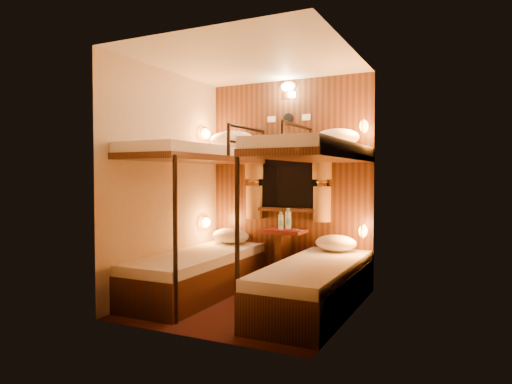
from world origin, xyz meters
The scene contains 22 objects.
floor centered at (0.00, 0.00, 0.00)m, with size 2.10×2.10×0.00m, color #36140E.
ceiling centered at (0.00, 0.00, 2.40)m, with size 2.10×2.10×0.00m, color silver.
wall_back centered at (0.00, 1.05, 1.20)m, with size 2.40×2.40×0.00m, color #C6B293.
wall_front centered at (0.00, -1.05, 1.20)m, with size 2.40×2.40×0.00m, color #C6B293.
wall_left centered at (-1.00, 0.00, 1.20)m, with size 2.40×2.40×0.00m, color #C6B293.
wall_right centered at (1.00, 0.00, 1.20)m, with size 2.40×2.40×0.00m, color #C6B293.
back_panel centered at (0.00, 1.04, 1.20)m, with size 2.00×0.03×2.40m, color #321D0E.
bunk_left centered at (-0.65, 0.07, 0.56)m, with size 0.72×1.90×1.82m.
bunk_right centered at (0.65, 0.07, 0.56)m, with size 0.72×1.90×1.82m.
window centered at (0.00, 1.00, 1.18)m, with size 1.00×0.12×0.79m.
curtains centered at (0.00, 0.97, 1.26)m, with size 1.10×0.22×1.00m.
back_fixtures centered at (0.00, 1.00, 2.25)m, with size 0.54×0.09×0.48m.
reading_lamps centered at (0.00, 0.70, 1.24)m, with size 2.00×0.20×1.25m.
table centered at (0.00, 0.85, 0.41)m, with size 0.50×0.34×0.66m.
bottle_left centered at (0.04, 0.90, 0.76)m, with size 0.07×0.07×0.25m.
bottle_right centered at (-0.01, 0.81, 0.74)m, with size 0.06×0.06×0.21m.
sachet_a centered at (0.21, 0.84, 0.65)m, with size 0.07×0.06×0.01m, color silver.
sachet_b centered at (0.13, 0.91, 0.65)m, with size 0.07×0.05×0.01m, color silver.
pillow_lower_left centered at (-0.65, 0.77, 0.55)m, with size 0.46×0.33×0.18m, color silver.
pillow_lower_right centered at (0.65, 0.77, 0.54)m, with size 0.45×0.32×0.18m, color silver.
pillow_upper_left centered at (-0.65, 0.82, 1.70)m, with size 0.57×0.41×0.23m, color silver.
pillow_upper_right centered at (0.65, 0.79, 1.68)m, with size 0.49×0.35×0.19m, color silver.
Camera 1 is at (2.01, -4.02, 1.27)m, focal length 32.00 mm.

